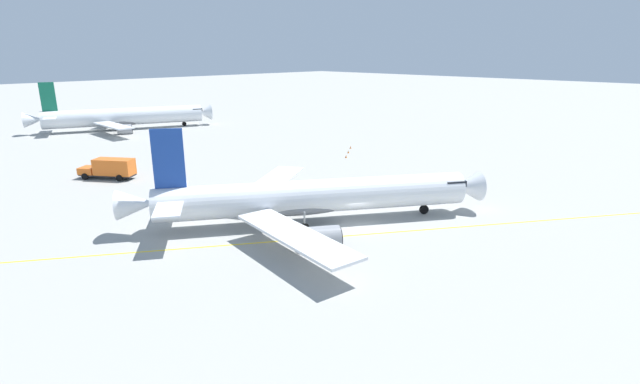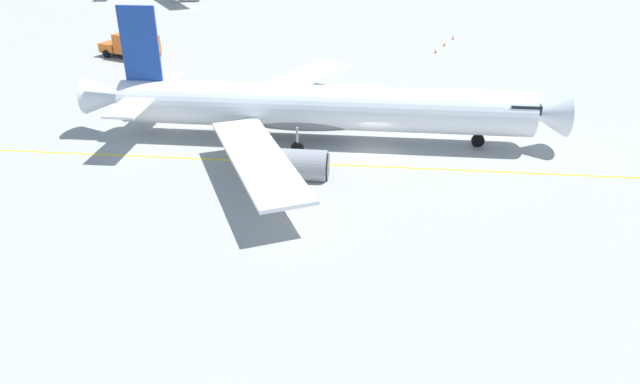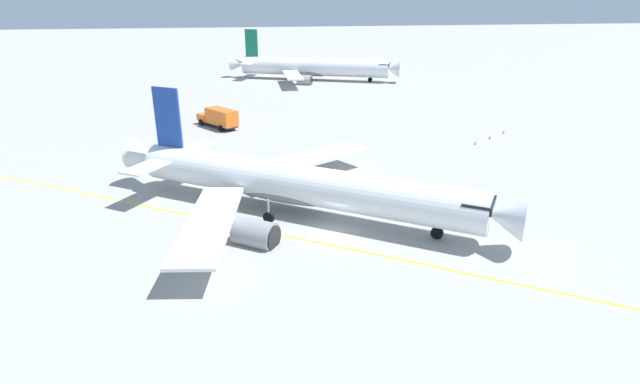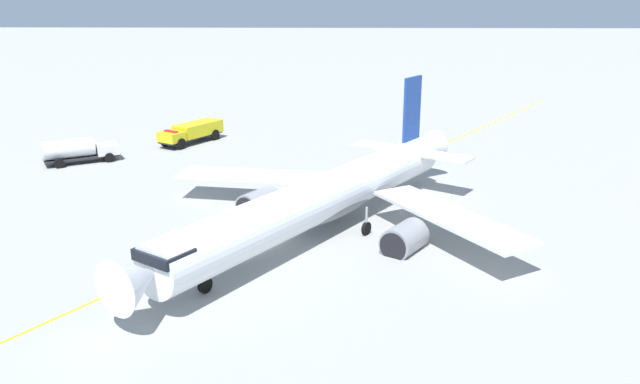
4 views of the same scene
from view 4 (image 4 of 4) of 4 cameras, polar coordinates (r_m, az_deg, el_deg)
The scene contains 5 objects.
ground_plane at distance 50.35m, azimuth -5.39°, elevation -4.60°, with size 600.00×600.00×0.00m, color #9E9E99.
airliner_main at distance 51.70m, azimuth 0.48°, elevation -0.59°, with size 29.51×36.02×11.54m.
fuel_tanker_truck at distance 77.96m, azimuth -20.98°, elevation 3.56°, with size 8.30×6.24×2.87m.
fire_tender_truck at distance 84.44m, azimuth -11.44°, elevation 5.39°, with size 7.37×9.47×2.50m.
taxiway_centreline at distance 57.14m, azimuth -2.31°, elevation -1.77°, with size 82.16×122.34×0.01m.
Camera 4 is at (5.87, -46.23, 19.06)m, focal length 35.50 mm.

